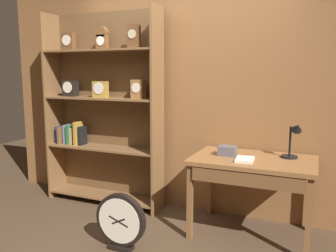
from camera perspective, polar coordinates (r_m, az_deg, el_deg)
The scene contains 7 objects.
back_wood_panel at distance 3.97m, azimuth 2.48°, elevation 4.81°, with size 4.80×0.05×2.60m, color brown.
bookshelf at distance 4.20m, azimuth -10.78°, elevation 2.61°, with size 1.47×0.33×2.28m.
workbench at distance 3.40m, azimuth 13.72°, elevation -6.74°, with size 1.14×0.74×0.77m.
desk_lamp at distance 3.46m, azimuth 19.96°, elevation -2.14°, with size 0.20×0.20×0.36m.
toolbox_small at distance 3.45m, azimuth 9.73°, elevation -4.04°, with size 0.17×0.12×0.09m, color #595960.
open_repair_manual at distance 3.28m, azimuth 12.51°, elevation -5.40°, with size 0.16×0.22×0.03m, color silver.
round_clock_large at distance 3.22m, azimuth -7.81°, elevation -15.29°, with size 0.48×0.11×0.52m.
Camera 1 is at (1.41, -2.35, 1.58)m, focal length 37.05 mm.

